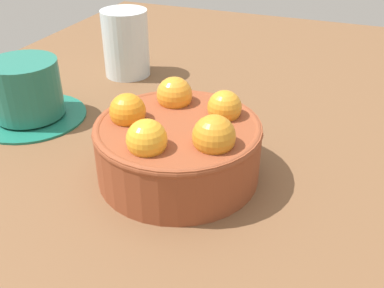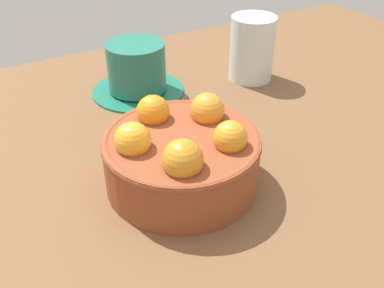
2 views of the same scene
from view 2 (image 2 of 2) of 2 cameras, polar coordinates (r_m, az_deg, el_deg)
ground_plane at (r=51.07cm, az=-1.27°, el=-7.02°), size 131.55×85.72×4.61cm
terracotta_bowl at (r=47.26cm, az=-1.37°, el=-1.41°), size 17.05×17.05×8.94cm
coffee_cup at (r=67.50cm, az=-7.21°, el=9.46°), size 14.15×14.15×7.79cm
water_glass at (r=71.64cm, az=7.84°, el=12.25°), size 7.09×7.09×10.16cm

